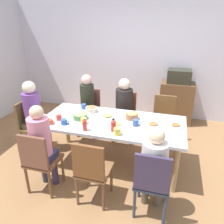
{
  "coord_description": "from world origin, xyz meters",
  "views": [
    {
      "loc": [
        0.83,
        -2.86,
        2.19
      ],
      "look_at": [
        0.0,
        0.0,
        0.9
      ],
      "focal_mm": 35.38,
      "sensor_mm": 36.0,
      "label": 1
    }
  ],
  "objects_px": {
    "person_6": "(87,101)",
    "side_cabinet": "(176,103)",
    "plate_1": "(107,116)",
    "cup_4": "(59,118)",
    "chair_2": "(152,181)",
    "bottle_0": "(113,125)",
    "person_4": "(41,142)",
    "chair_5": "(30,123)",
    "plate_0": "(153,124)",
    "microwave": "(179,76)",
    "bowl_2": "(91,109)",
    "dining_table": "(112,125)",
    "bowl_0": "(132,116)",
    "cup_6": "(117,132)",
    "chair_6": "(89,109)",
    "person_3": "(124,104)",
    "cup_3": "(64,122)",
    "person_2": "(154,164)",
    "cup_5": "(84,107)",
    "bowl_1": "(80,116)",
    "chair_0": "(163,118)",
    "cup_1": "(50,122)",
    "chair_1": "(92,169)",
    "plate_3": "(117,125)",
    "bottle_1": "(85,125)",
    "plate_2": "(176,126)",
    "chair_4": "(39,159)",
    "cup_0": "(136,123)"
  },
  "relations": [
    {
      "from": "cup_4",
      "to": "side_cabinet",
      "type": "bearing_deg",
      "value": 50.58
    },
    {
      "from": "person_6",
      "to": "side_cabinet",
      "type": "xyz_separation_m",
      "value": [
        1.64,
        1.11,
        -0.27
      ]
    },
    {
      "from": "chair_2",
      "to": "bottle_0",
      "type": "xyz_separation_m",
      "value": [
        -0.61,
        0.58,
        0.32
      ]
    },
    {
      "from": "plate_0",
      "to": "microwave",
      "type": "relative_size",
      "value": 0.52
    },
    {
      "from": "chair_1",
      "to": "chair_5",
      "type": "xyz_separation_m",
      "value": [
        -1.45,
        0.87,
        0.0
      ]
    },
    {
      "from": "chair_5",
      "to": "dining_table",
      "type": "bearing_deg",
      "value": 0.0
    },
    {
      "from": "person_6",
      "to": "microwave",
      "type": "distance_m",
      "value": 2.0
    },
    {
      "from": "person_3",
      "to": "cup_3",
      "type": "relative_size",
      "value": 9.64
    },
    {
      "from": "bowl_2",
      "to": "cup_6",
      "type": "distance_m",
      "value": 0.87
    },
    {
      "from": "person_2",
      "to": "cup_0",
      "type": "distance_m",
      "value": 0.82
    },
    {
      "from": "person_3",
      "to": "plate_0",
      "type": "xyz_separation_m",
      "value": [
        0.61,
        -0.75,
        0.04
      ]
    },
    {
      "from": "chair_4",
      "to": "cup_1",
      "type": "xyz_separation_m",
      "value": [
        -0.12,
        0.53,
        0.27
      ]
    },
    {
      "from": "cup_5",
      "to": "bowl_1",
      "type": "bearing_deg",
      "value": -74.95
    },
    {
      "from": "chair_0",
      "to": "side_cabinet",
      "type": "distance_m",
      "value": 1.04
    },
    {
      "from": "chair_5",
      "to": "person_6",
      "type": "xyz_separation_m",
      "value": [
        0.74,
        0.78,
        0.21
      ]
    },
    {
      "from": "chair_5",
      "to": "plate_3",
      "type": "relative_size",
      "value": 4.1
    },
    {
      "from": "person_2",
      "to": "chair_6",
      "type": "bearing_deg",
      "value": 131.0
    },
    {
      "from": "plate_1",
      "to": "cup_4",
      "type": "distance_m",
      "value": 0.73
    },
    {
      "from": "cup_1",
      "to": "cup_3",
      "type": "xyz_separation_m",
      "value": [
        0.2,
        0.04,
        0.0
      ]
    },
    {
      "from": "cup_4",
      "to": "plate_1",
      "type": "bearing_deg",
      "value": 24.05
    },
    {
      "from": "bowl_1",
      "to": "chair_0",
      "type": "bearing_deg",
      "value": 37.27
    },
    {
      "from": "plate_3",
      "to": "cup_6",
      "type": "height_order",
      "value": "cup_6"
    },
    {
      "from": "chair_6",
      "to": "cup_4",
      "type": "height_order",
      "value": "chair_6"
    },
    {
      "from": "bowl_1",
      "to": "cup_0",
      "type": "xyz_separation_m",
      "value": [
        0.86,
        0.0,
        0.0
      ]
    },
    {
      "from": "plate_1",
      "to": "bottle_0",
      "type": "relative_size",
      "value": 1.37
    },
    {
      "from": "plate_1",
      "to": "cup_3",
      "type": "xyz_separation_m",
      "value": [
        -0.53,
        -0.41,
        0.03
      ]
    },
    {
      "from": "cup_6",
      "to": "bowl_2",
      "type": "bearing_deg",
      "value": 133.88
    },
    {
      "from": "person_4",
      "to": "side_cabinet",
      "type": "height_order",
      "value": "person_4"
    },
    {
      "from": "cup_1",
      "to": "microwave",
      "type": "height_order",
      "value": "microwave"
    },
    {
      "from": "chair_5",
      "to": "bowl_2",
      "type": "distance_m",
      "value": 1.09
    },
    {
      "from": "chair_0",
      "to": "cup_3",
      "type": "distance_m",
      "value": 1.8
    },
    {
      "from": "person_6",
      "to": "bowl_0",
      "type": "height_order",
      "value": "person_6"
    },
    {
      "from": "dining_table",
      "to": "cup_6",
      "type": "bearing_deg",
      "value": -64.76
    },
    {
      "from": "chair_1",
      "to": "person_6",
      "type": "xyz_separation_m",
      "value": [
        -0.72,
        1.65,
        0.21
      ]
    },
    {
      "from": "dining_table",
      "to": "chair_2",
      "type": "distance_m",
      "value": 1.14
    },
    {
      "from": "person_3",
      "to": "bowl_2",
      "type": "bearing_deg",
      "value": -128.82
    },
    {
      "from": "plate_3",
      "to": "bottle_1",
      "type": "xyz_separation_m",
      "value": [
        -0.39,
        -0.26,
        0.08
      ]
    },
    {
      "from": "plate_3",
      "to": "bottle_0",
      "type": "bearing_deg",
      "value": -92.58
    },
    {
      "from": "dining_table",
      "to": "plate_0",
      "type": "distance_m",
      "value": 0.61
    },
    {
      "from": "chair_0",
      "to": "microwave",
      "type": "relative_size",
      "value": 1.88
    },
    {
      "from": "cup_6",
      "to": "microwave",
      "type": "xyz_separation_m",
      "value": [
        0.74,
        2.26,
        0.25
      ]
    },
    {
      "from": "person_3",
      "to": "plate_2",
      "type": "distance_m",
      "value": 1.15
    },
    {
      "from": "plate_1",
      "to": "plate_3",
      "type": "bearing_deg",
      "value": -46.62
    },
    {
      "from": "chair_2",
      "to": "plate_3",
      "type": "xyz_separation_m",
      "value": [
        -0.6,
        0.75,
        0.25
      ]
    },
    {
      "from": "bowl_2",
      "to": "bottle_0",
      "type": "distance_m",
      "value": 0.76
    },
    {
      "from": "chair_1",
      "to": "side_cabinet",
      "type": "relative_size",
      "value": 1.0
    },
    {
      "from": "person_3",
      "to": "plate_0",
      "type": "bearing_deg",
      "value": -50.89
    },
    {
      "from": "cup_5",
      "to": "cup_6",
      "type": "relative_size",
      "value": 0.95
    },
    {
      "from": "cup_5",
      "to": "bottle_1",
      "type": "height_order",
      "value": "bottle_1"
    },
    {
      "from": "chair_6",
      "to": "cup_4",
      "type": "xyz_separation_m",
      "value": [
        -0.06,
        -1.05,
        0.28
      ]
    }
  ]
}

